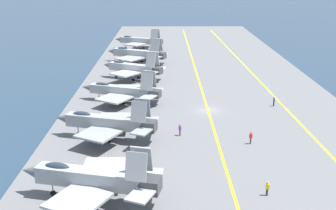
% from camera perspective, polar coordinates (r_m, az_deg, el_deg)
% --- Properties ---
extents(ground_plane, '(2000.00, 2000.00, 0.00)m').
position_cam_1_polar(ground_plane, '(75.69, 5.41, -0.98)').
color(ground_plane, '#23384C').
extents(carrier_deck, '(222.80, 51.71, 0.40)m').
position_cam_1_polar(carrier_deck, '(75.62, 5.42, -0.84)').
color(carrier_deck, slate).
rests_on(carrier_deck, ground).
extents(deck_stripe_foul_line, '(200.44, 6.68, 0.01)m').
position_cam_1_polar(deck_stripe_foul_line, '(78.30, 15.83, -0.64)').
color(deck_stripe_foul_line, yellow).
rests_on(deck_stripe_foul_line, carrier_deck).
extents(deck_stripe_centerline, '(200.52, 0.36, 0.01)m').
position_cam_1_polar(deck_stripe_centerline, '(75.55, 5.42, -0.69)').
color(deck_stripe_centerline, yellow).
rests_on(deck_stripe_centerline, carrier_deck).
extents(parked_jet_second, '(13.32, 16.09, 6.66)m').
position_cam_1_polar(parked_jet_second, '(46.72, -10.37, -9.72)').
color(parked_jet_second, '#93999E').
rests_on(parked_jet_second, carrier_deck).
extents(parked_jet_third, '(12.22, 15.87, 6.57)m').
position_cam_1_polar(parked_jet_third, '(62.54, -8.33, -2.31)').
color(parked_jet_third, gray).
rests_on(parked_jet_third, carrier_deck).
extents(parked_jet_fourth, '(12.63, 16.12, 6.39)m').
position_cam_1_polar(parked_jet_fourth, '(79.51, -6.26, 1.96)').
color(parked_jet_fourth, '#93999E').
rests_on(parked_jet_fourth, carrier_deck).
extents(parked_jet_fifth, '(12.44, 15.03, 6.78)m').
position_cam_1_polar(parked_jet_fifth, '(95.42, -4.77, 5.05)').
color(parked_jet_fifth, '#A8AAAF').
rests_on(parked_jet_fifth, carrier_deck).
extents(parked_jet_sixth, '(14.21, 17.01, 6.91)m').
position_cam_1_polar(parked_jet_sixth, '(112.17, -4.27, 6.98)').
color(parked_jet_sixth, '#93999E').
rests_on(parked_jet_sixth, carrier_deck).
extents(parked_jet_seventh, '(12.72, 15.89, 6.50)m').
position_cam_1_polar(parked_jet_seventh, '(131.55, -3.92, 8.69)').
color(parked_jet_seventh, '#93999E').
rests_on(parked_jet_seventh, carrier_deck).
extents(crew_yellow_vest, '(0.29, 0.40, 1.73)m').
position_cam_1_polar(crew_yellow_vest, '(49.05, 13.30, -10.86)').
color(crew_yellow_vest, '#383328').
rests_on(crew_yellow_vest, carrier_deck).
extents(crew_purple_vest, '(0.46, 0.44, 1.83)m').
position_cam_1_polar(crew_purple_vest, '(63.69, 1.64, -3.33)').
color(crew_purple_vest, '#4C473D').
rests_on(crew_purple_vest, carrier_deck).
extents(crew_blue_vest, '(0.41, 0.31, 1.77)m').
position_cam_1_polar(crew_blue_vest, '(79.54, 14.16, 0.53)').
color(crew_blue_vest, '#232328').
rests_on(crew_blue_vest, carrier_deck).
extents(crew_red_vest, '(0.38, 0.45, 1.81)m').
position_cam_1_polar(crew_red_vest, '(61.93, 11.15, -4.34)').
color(crew_red_vest, '#4C473D').
rests_on(crew_red_vest, carrier_deck).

